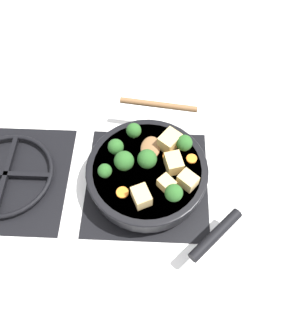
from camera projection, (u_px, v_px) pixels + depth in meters
name	position (u px, v px, depth m)	size (l,w,h in m)	color
ground_plane	(147.00, 183.00, 0.84)	(2.40, 2.40, 0.00)	white
front_burner_grate	(147.00, 181.00, 0.83)	(0.31, 0.31, 0.03)	black
rear_burner_grate	(7.00, 176.00, 0.84)	(0.31, 0.31, 0.03)	black
skillet_pan	(148.00, 173.00, 0.79)	(0.36, 0.36, 0.05)	black
wooden_spoon	(155.00, 124.00, 0.83)	(0.19, 0.20, 0.02)	brown
tofu_cube_center_large	(174.00, 163.00, 0.76)	(0.05, 0.04, 0.04)	#DBB770
tofu_cube_near_handle	(141.00, 196.00, 0.72)	(0.04, 0.04, 0.04)	#DBB770
tofu_cube_east_chunk	(170.00, 141.00, 0.79)	(0.05, 0.04, 0.04)	#DBB770
tofu_cube_west_chunk	(188.00, 180.00, 0.74)	(0.04, 0.03, 0.03)	#DBB770
tofu_cube_back_piece	(167.00, 184.00, 0.74)	(0.04, 0.03, 0.03)	#DBB770
broccoli_floret_near_spoon	(146.00, 159.00, 0.75)	(0.05, 0.05, 0.05)	#709956
broccoli_floret_center_top	(174.00, 193.00, 0.71)	(0.04, 0.04, 0.05)	#709956
broccoli_floret_east_rim	(134.00, 131.00, 0.80)	(0.04, 0.04, 0.04)	#709956
broccoli_floret_west_rim	(116.00, 147.00, 0.77)	(0.04, 0.04, 0.05)	#709956
broccoli_floret_north_edge	(105.00, 171.00, 0.74)	(0.03, 0.03, 0.04)	#709956
broccoli_floret_south_cluster	(184.00, 143.00, 0.78)	(0.04, 0.04, 0.05)	#709956
broccoli_floret_mid_floret	(124.00, 160.00, 0.75)	(0.05, 0.05, 0.05)	#709956
carrot_slice_orange_thin	(169.00, 156.00, 0.79)	(0.03, 0.03, 0.01)	orange
carrot_slice_near_center	(122.00, 192.00, 0.74)	(0.03, 0.03, 0.01)	orange
carrot_slice_edge_slice	(192.00, 159.00, 0.79)	(0.03, 0.03, 0.01)	orange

